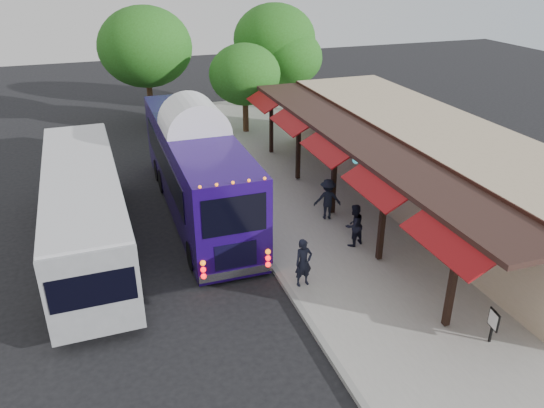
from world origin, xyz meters
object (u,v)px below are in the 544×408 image
object	(u,v)px
city_bus	(85,207)
ped_d	(328,199)
ped_c	(232,166)
coach_bus	(196,164)
sign_board	(493,321)
ped_a	(304,263)
ped_b	(354,225)

from	to	relation	value
city_bus	ped_d	distance (m)	9.52
ped_c	city_bus	bearing A→B (deg)	14.42
coach_bus	sign_board	size ratio (longest dim) A/B	11.76
ped_a	sign_board	bearing A→B (deg)	-54.06
coach_bus	ped_b	xyz separation A→B (m)	(4.85, -5.23, -1.14)
coach_bus	ped_a	distance (m)	7.47
ped_a	ped_c	xyz separation A→B (m)	(-0.00, 9.11, 0.05)
ped_b	city_bus	bearing A→B (deg)	-36.14
ped_a	city_bus	bearing A→B (deg)	137.12
city_bus	sign_board	size ratio (longest dim) A/B	11.29
coach_bus	ped_c	world-z (taller)	coach_bus
ped_b	sign_board	size ratio (longest dim) A/B	1.58
coach_bus	ped_c	bearing A→B (deg)	44.48
ped_a	ped_b	size ratio (longest dim) A/B	1.01
ped_a	ped_b	world-z (taller)	ped_a
ped_c	ped_d	size ratio (longest dim) A/B	1.03
ped_a	sign_board	distance (m)	5.95
ped_a	ped_d	bearing A→B (deg)	50.89
city_bus	ped_c	size ratio (longest dim) A/B	6.67
ped_b	ped_a	bearing A→B (deg)	16.11
ped_c	ped_d	world-z (taller)	ped_c
ped_b	ped_d	xyz separation A→B (m)	(0.00, 2.39, 0.04)
coach_bus	sign_board	bearing A→B (deg)	-62.51
sign_board	ped_c	bearing A→B (deg)	115.04
city_bus	ped_b	size ratio (longest dim) A/B	7.15
city_bus	ped_a	xyz separation A→B (m)	(6.66, -5.04, -0.78)
coach_bus	ped_d	size ratio (longest dim) A/B	7.14
ped_a	ped_d	world-z (taller)	ped_d
ped_a	ped_b	xyz separation A→B (m)	(2.80, 1.87, -0.01)
coach_bus	sign_board	world-z (taller)	coach_bus
coach_bus	sign_board	xyz separation A→B (m)	(6.01, -11.54, -1.26)
ped_b	coach_bus	bearing A→B (deg)	-64.75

